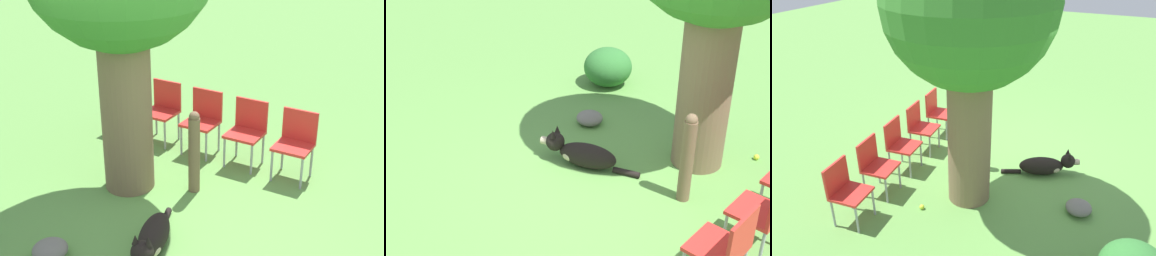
{
  "view_description": "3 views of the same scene",
  "coord_description": "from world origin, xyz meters",
  "views": [
    {
      "loc": [
        -3.99,
        -2.82,
        3.3
      ],
      "look_at": [
        0.87,
        0.56,
        0.64
      ],
      "focal_mm": 50.0,
      "sensor_mm": 36.0,
      "label": 1
    },
    {
      "loc": [
        3.13,
        -3.63,
        3.45
      ],
      "look_at": [
        -0.72,
        -0.01,
        0.46
      ],
      "focal_mm": 50.0,
      "sensor_mm": 36.0,
      "label": 2
    },
    {
      "loc": [
        -1.56,
        5.06,
        3.36
      ],
      "look_at": [
        0.35,
        0.92,
        1.03
      ],
      "focal_mm": 35.0,
      "sensor_mm": 36.0,
      "label": 3
    }
  ],
  "objects": [
    {
      "name": "red_chair_1",
      "position": [
        1.53,
        0.16,
        0.5
      ],
      "size": [
        0.45,
        0.47,
        0.85
      ],
      "rotation": [
        0.0,
        0.0,
        3.22
      ],
      "color": "red",
      "rests_on": "ground_plane"
    },
    {
      "name": "dog",
      "position": [
        -0.65,
        -0.02,
        0.16
      ],
      "size": [
        1.15,
        0.59,
        0.42
      ],
      "rotation": [
        0.0,
        0.0,
        3.55
      ],
      "color": "black",
      "rests_on": "ground_plane"
    },
    {
      "name": "red_chair_0",
      "position": [
        1.55,
        -0.5,
        0.5
      ],
      "size": [
        0.45,
        0.47,
        0.85
      ],
      "rotation": [
        0.0,
        0.0,
        3.22
      ],
      "color": "red",
      "rests_on": "ground_plane"
    },
    {
      "name": "tennis_ball",
      "position": [
        0.69,
        1.57,
        0.03
      ],
      "size": [
        0.07,
        0.07,
        0.07
      ],
      "color": "#CCE033",
      "rests_on": "ground_plane"
    },
    {
      "name": "low_shrub",
      "position": [
        -1.99,
        1.81,
        0.29
      ],
      "size": [
        0.73,
        0.73,
        0.58
      ],
      "color": "#337533",
      "rests_on": "ground_plane"
    },
    {
      "name": "garden_rock",
      "position": [
        -1.29,
        0.74,
        0.09
      ],
      "size": [
        0.35,
        0.35,
        0.17
      ],
      "color": "slate",
      "rests_on": "ground_plane"
    },
    {
      "name": "fence_post",
      "position": [
        0.56,
        0.31,
        0.51
      ],
      "size": [
        0.14,
        0.14,
        1.02
      ],
      "color": "brown",
      "rests_on": "ground_plane"
    },
    {
      "name": "ground_plane",
      "position": [
        0.0,
        0.0,
        0.0
      ],
      "size": [
        30.0,
        30.0,
        0.0
      ],
      "primitive_type": "plane",
      "color": "#609947"
    }
  ]
}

